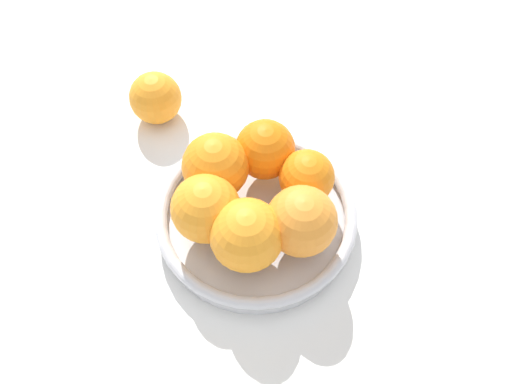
% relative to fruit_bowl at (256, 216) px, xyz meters
% --- Properties ---
extents(ground_plane, '(4.00, 4.00, 0.00)m').
position_rel_fruit_bowl_xyz_m(ground_plane, '(0.00, 0.00, -0.02)').
color(ground_plane, white).
extents(fruit_bowl, '(0.25, 0.25, 0.03)m').
position_rel_fruit_bowl_xyz_m(fruit_bowl, '(0.00, 0.00, 0.00)').
color(fruit_bowl, silver).
rests_on(fruit_bowl, ground_plane).
extents(orange_pile, '(0.19, 0.20, 0.08)m').
position_rel_fruit_bowl_xyz_m(orange_pile, '(-0.00, -0.01, 0.06)').
color(orange_pile, orange).
rests_on(orange_pile, fruit_bowl).
extents(stray_orange, '(0.07, 0.07, 0.07)m').
position_rel_fruit_bowl_xyz_m(stray_orange, '(-0.17, 0.16, 0.02)').
color(stray_orange, orange).
rests_on(stray_orange, ground_plane).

